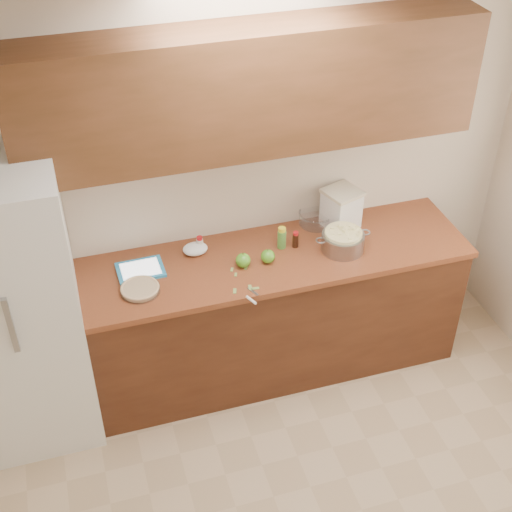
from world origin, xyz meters
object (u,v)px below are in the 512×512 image
object	(u,v)px
flour_canister	(341,208)
tablet	(140,270)
pie	(140,289)
colander	(343,241)

from	to	relation	value
flour_canister	tablet	bearing A→B (deg)	-175.46
tablet	pie	bearing A→B (deg)	-101.28
colander	tablet	xyz separation A→B (m)	(-1.24, 0.15, -0.05)
colander	flour_canister	size ratio (longest dim) A/B	1.33
pie	flour_canister	xyz separation A→B (m)	(1.36, 0.29, 0.11)
colander	flour_canister	distance (m)	0.27
pie	colander	xyz separation A→B (m)	(1.27, 0.04, 0.04)
flour_canister	colander	bearing A→B (deg)	-109.16
colander	flour_canister	xyz separation A→B (m)	(0.09, 0.25, 0.07)
pie	flour_canister	distance (m)	1.39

